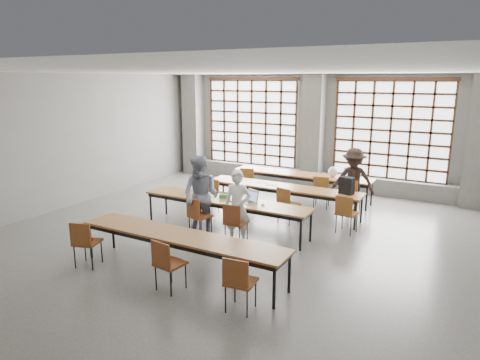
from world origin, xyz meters
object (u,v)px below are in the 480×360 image
(desk_row_c, at_px, (225,202))
(chair_back_right, at_px, (351,192))
(desk_row_a, at_px, (301,176))
(desk_row_b, at_px, (282,189))
(student_male, at_px, (237,207))
(green_box, at_px, (225,196))
(chair_front_left, at_px, (197,213))
(mouse, at_px, (263,205))
(phone, at_px, (230,201))
(red_pouch, at_px, (87,240))
(laptop_back, at_px, (350,176))
(desk_row_d, at_px, (181,238))
(chair_mid_right, at_px, (346,210))
(chair_near_left, at_px, (85,239))
(backpack, at_px, (347,185))
(chair_back_mid, at_px, (321,189))
(plastic_bag, at_px, (333,172))
(chair_mid_left, at_px, (215,191))
(chair_front_right, at_px, (234,220))
(chair_back_left, at_px, (248,179))
(chair_near_mid, at_px, (167,260))
(laptop_front, at_px, (250,199))
(chair_near_right, at_px, (239,279))
(chair_mid_centre, at_px, (286,202))
(student_back, at_px, (353,180))
(student_female, at_px, (201,196))

(desk_row_c, distance_m, chair_back_right, 3.43)
(desk_row_a, relative_size, desk_row_b, 1.00)
(student_male, bearing_deg, green_box, 123.70)
(chair_front_left, xyz_separation_m, mouse, (1.27, 0.61, 0.21))
(phone, relative_size, red_pouch, 0.65)
(student_male, height_order, laptop_back, student_male)
(desk_row_d, height_order, chair_mid_right, chair_mid_right)
(chair_near_left, height_order, backpack, backpack)
(desk_row_b, xyz_separation_m, student_male, (-0.04, -2.24, 0.11))
(chair_back_mid, distance_m, backpack, 1.33)
(chair_mid_right, bearing_deg, chair_back_mid, 124.55)
(green_box, bearing_deg, plastic_bag, 65.73)
(chair_mid_left, distance_m, mouse, 2.23)
(chair_near_left, bearing_deg, desk_row_b, 68.28)
(laptop_back, distance_m, green_box, 3.86)
(green_box, relative_size, backpack, 0.62)
(desk_row_a, relative_size, student_male, 2.59)
(chair_mid_left, relative_size, laptop_back, 2.32)
(chair_front_right, xyz_separation_m, green_box, (-0.65, 0.71, 0.24))
(chair_back_left, xyz_separation_m, green_box, (0.80, -2.61, 0.24))
(desk_row_a, xyz_separation_m, chair_mid_left, (-1.49, -2.21, -0.13))
(chair_back_left, height_order, chair_mid_left, same)
(chair_mid_left, bearing_deg, phone, -46.50)
(chair_mid_left, bearing_deg, chair_near_mid, -67.98)
(chair_mid_left, distance_m, plastic_bag, 3.31)
(laptop_front, xyz_separation_m, phone, (-0.39, -0.21, -0.05))
(chair_front_right, bearing_deg, backpack, 55.85)
(desk_row_d, bearing_deg, chair_mid_left, 112.95)
(laptop_back, xyz_separation_m, plastic_bag, (-0.45, -0.06, 0.08))
(chair_back_mid, relative_size, chair_front_left, 1.00)
(chair_back_left, height_order, green_box, chair_back_left)
(phone, distance_m, plastic_bag, 3.68)
(chair_front_left, bearing_deg, mouse, 25.56)
(desk_row_b, height_order, chair_front_left, chair_front_left)
(desk_row_c, height_order, chair_near_left, chair_near_left)
(chair_near_right, xyz_separation_m, phone, (-1.80, 2.81, 0.20))
(desk_row_c, distance_m, chair_near_mid, 2.98)
(chair_back_left, distance_m, chair_near_right, 6.27)
(desk_row_d, relative_size, phone, 30.77)
(chair_back_right, xyz_separation_m, laptop_back, (-0.25, 0.74, 0.25))
(chair_mid_centre, height_order, chair_mid_right, same)
(desk_row_c, xyz_separation_m, laptop_back, (1.88, 3.42, 0.13))
(green_box, bearing_deg, desk_row_c, -57.99)
(student_back, height_order, phone, student_back)
(chair_mid_right, relative_size, laptop_back, 2.32)
(green_box, bearing_deg, student_back, 51.42)
(chair_near_right, xyz_separation_m, green_box, (-2.03, 2.99, 0.24))
(desk_row_b, height_order, desk_row_d, same)
(desk_row_d, xyz_separation_m, chair_front_left, (-0.79, 1.65, -0.13))
(chair_near_right, xyz_separation_m, student_female, (-2.28, 2.41, 0.35))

